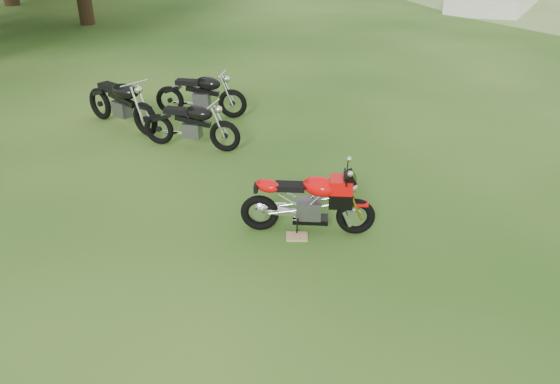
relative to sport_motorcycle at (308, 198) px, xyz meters
The scene contains 7 objects.
ground 1.23m from the sport_motorcycle, 105.66° to the right, with size 120.00×120.00×0.00m, color #113D0D.
treeline 24.62m from the sport_motorcycle, 145.55° to the left, with size 28.00×32.00×14.00m, color black, non-canonical shape.
sport_motorcycle is the anchor object (origin of this frame).
plywood_board 0.55m from the sport_motorcycle, 102.88° to the right, with size 0.29×0.23×0.02m, color tan.
vintage_moto_b 3.59m from the sport_motorcycle, 152.15° to the left, with size 1.83×0.42×0.97m, color black, non-canonical shape.
vintage_moto_c 5.40m from the sport_motorcycle, 159.43° to the left, with size 2.08×0.48×1.10m, color black, non-canonical shape.
vintage_moto_d 5.17m from the sport_motorcycle, 141.65° to the left, with size 1.92×0.45×1.01m, color black, non-canonical shape.
Camera 1 is at (3.02, -4.75, 3.90)m, focal length 35.00 mm.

